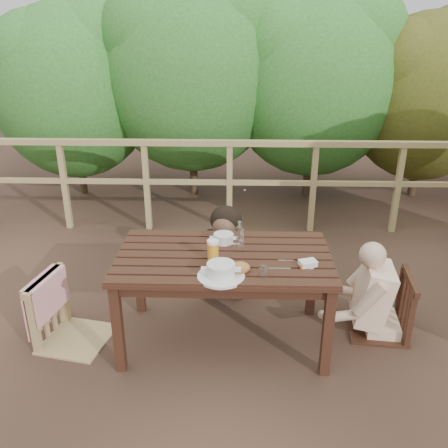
{
  "coord_description": "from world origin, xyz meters",
  "views": [
    {
      "loc": [
        0.09,
        -2.95,
        2.19
      ],
      "look_at": [
        0.0,
        0.05,
        0.9
      ],
      "focal_mm": 38.73,
      "sensor_mm": 36.0,
      "label": 1
    }
  ],
  "objects_px": {
    "bottle": "(239,237)",
    "butter_tub": "(308,264)",
    "chair_far": "(230,241)",
    "tumbler": "(264,272)",
    "beer_glass": "(213,251)",
    "table": "(224,299)",
    "chair_right": "(384,279)",
    "soup_near": "(221,271)",
    "soup_far": "(224,239)",
    "diner_right": "(391,260)",
    "chair_left": "(70,284)",
    "woman": "(230,221)",
    "bread_roll": "(240,268)"
  },
  "relations": [
    {
      "from": "bottle",
      "to": "butter_tub",
      "type": "distance_m",
      "value": 0.51
    },
    {
      "from": "chair_far",
      "to": "bottle",
      "type": "relative_size",
      "value": 3.6
    },
    {
      "from": "tumbler",
      "to": "beer_glass",
      "type": "bearing_deg",
      "value": 147.5
    },
    {
      "from": "table",
      "to": "beer_glass",
      "type": "bearing_deg",
      "value": -136.08
    },
    {
      "from": "chair_right",
      "to": "soup_near",
      "type": "relative_size",
      "value": 2.92
    },
    {
      "from": "table",
      "to": "chair_far",
      "type": "distance_m",
      "value": 0.81
    },
    {
      "from": "soup_far",
      "to": "bottle",
      "type": "height_order",
      "value": "bottle"
    },
    {
      "from": "beer_glass",
      "to": "diner_right",
      "type": "bearing_deg",
      "value": 9.68
    },
    {
      "from": "beer_glass",
      "to": "chair_left",
      "type": "bearing_deg",
      "value": 179.15
    },
    {
      "from": "diner_right",
      "to": "soup_far",
      "type": "relative_size",
      "value": 4.91
    },
    {
      "from": "soup_far",
      "to": "woman",
      "type": "bearing_deg",
      "value": 86.65
    },
    {
      "from": "chair_left",
      "to": "table",
      "type": "bearing_deg",
      "value": -75.73
    },
    {
      "from": "table",
      "to": "bottle",
      "type": "relative_size",
      "value": 6.39
    },
    {
      "from": "table",
      "to": "butter_tub",
      "type": "bearing_deg",
      "value": -13.95
    },
    {
      "from": "chair_right",
      "to": "soup_far",
      "type": "xyz_separation_m",
      "value": [
        -1.17,
        0.05,
        0.28
      ]
    },
    {
      "from": "chair_far",
      "to": "bottle",
      "type": "height_order",
      "value": "bottle"
    },
    {
      "from": "soup_near",
      "to": "bottle",
      "type": "distance_m",
      "value": 0.39
    },
    {
      "from": "chair_left",
      "to": "diner_right",
      "type": "distance_m",
      "value": 2.28
    },
    {
      "from": "woman",
      "to": "butter_tub",
      "type": "height_order",
      "value": "woman"
    },
    {
      "from": "soup_near",
      "to": "bottle",
      "type": "xyz_separation_m",
      "value": [
        0.11,
        0.37,
        0.06
      ]
    },
    {
      "from": "chair_far",
      "to": "woman",
      "type": "relative_size",
      "value": 0.69
    },
    {
      "from": "chair_far",
      "to": "butter_tub",
      "type": "bearing_deg",
      "value": -48.45
    },
    {
      "from": "soup_far",
      "to": "table",
      "type": "bearing_deg",
      "value": -87.74
    },
    {
      "from": "bottle",
      "to": "chair_left",
      "type": "bearing_deg",
      "value": -173.76
    },
    {
      "from": "chair_right",
      "to": "soup_near",
      "type": "xyz_separation_m",
      "value": [
        -1.17,
        -0.44,
        0.29
      ]
    },
    {
      "from": "chair_far",
      "to": "tumbler",
      "type": "bearing_deg",
      "value": -65.51
    },
    {
      "from": "chair_right",
      "to": "woman",
      "type": "distance_m",
      "value": 1.33
    },
    {
      "from": "chair_far",
      "to": "diner_right",
      "type": "bearing_deg",
      "value": -17.19
    },
    {
      "from": "bread_roll",
      "to": "beer_glass",
      "type": "relative_size",
      "value": 0.85
    },
    {
      "from": "chair_left",
      "to": "bread_roll",
      "type": "height_order",
      "value": "chair_left"
    },
    {
      "from": "bottle",
      "to": "soup_far",
      "type": "bearing_deg",
      "value": 133.14
    },
    {
      "from": "woman",
      "to": "tumbler",
      "type": "distance_m",
      "value": 1.13
    },
    {
      "from": "woman",
      "to": "beer_glass",
      "type": "height_order",
      "value": "woman"
    },
    {
      "from": "chair_left",
      "to": "chair_right",
      "type": "bearing_deg",
      "value": -73.4
    },
    {
      "from": "soup_far",
      "to": "butter_tub",
      "type": "height_order",
      "value": "soup_far"
    },
    {
      "from": "chair_right",
      "to": "tumbler",
      "type": "distance_m",
      "value": 1.03
    },
    {
      "from": "chair_right",
      "to": "soup_far",
      "type": "bearing_deg",
      "value": -86.48
    },
    {
      "from": "beer_glass",
      "to": "bottle",
      "type": "height_order",
      "value": "bottle"
    },
    {
      "from": "beer_glass",
      "to": "tumbler",
      "type": "distance_m",
      "value": 0.39
    },
    {
      "from": "butter_tub",
      "to": "soup_near",
      "type": "bearing_deg",
      "value": 177.78
    },
    {
      "from": "woman",
      "to": "soup_far",
      "type": "bearing_deg",
      "value": 99.04
    },
    {
      "from": "diner_right",
      "to": "bread_roll",
      "type": "relative_size",
      "value": 9.09
    },
    {
      "from": "chair_left",
      "to": "bottle",
      "type": "xyz_separation_m",
      "value": [
        1.18,
        0.13,
        0.32
      ]
    },
    {
      "from": "woman",
      "to": "bottle",
      "type": "height_order",
      "value": "woman"
    },
    {
      "from": "chair_right",
      "to": "bottle",
      "type": "distance_m",
      "value": 1.11
    },
    {
      "from": "chair_right",
      "to": "diner_right",
      "type": "bearing_deg",
      "value": 96.05
    },
    {
      "from": "chair_left",
      "to": "chair_far",
      "type": "bearing_deg",
      "value": -40.72
    },
    {
      "from": "chair_far",
      "to": "bread_roll",
      "type": "bearing_deg",
      "value": -73.08
    },
    {
      "from": "diner_right",
      "to": "chair_far",
      "type": "bearing_deg",
      "value": 66.47
    },
    {
      "from": "chair_left",
      "to": "tumbler",
      "type": "distance_m",
      "value": 1.38
    }
  ]
}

